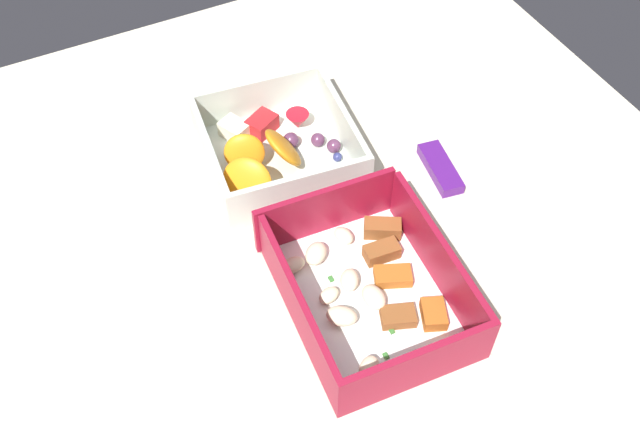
{
  "coord_description": "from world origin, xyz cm",
  "views": [
    {
      "loc": [
        39.27,
        -20.25,
        58.82
      ],
      "look_at": [
        -0.82,
        -0.13,
        4.0
      ],
      "focal_mm": 40.85,
      "sensor_mm": 36.0,
      "label": 1
    }
  ],
  "objects": [
    {
      "name": "fruit_bowl",
      "position": [
        -10.73,
        -0.45,
        3.97
      ],
      "size": [
        16.97,
        16.8,
        5.86
      ],
      "rotation": [
        0.0,
        0.0,
        -0.11
      ],
      "color": "silver",
      "rests_on": "table_surface"
    },
    {
      "name": "pasta_container",
      "position": [
        8.95,
        -0.14,
        3.95
      ],
      "size": [
        19.54,
        15.49,
        6.23
      ],
      "rotation": [
        0.0,
        0.0,
        -0.07
      ],
      "color": "white",
      "rests_on": "table_surface"
    },
    {
      "name": "table_surface",
      "position": [
        0.0,
        0.0,
        1.0
      ],
      "size": [
        80.0,
        80.0,
        2.0
      ],
      "primitive_type": "cube",
      "color": "beige",
      "rests_on": "ground"
    },
    {
      "name": "candy_bar",
      "position": [
        -1.65,
        14.48,
        2.6
      ],
      "size": [
        7.29,
        3.46,
        1.2
      ],
      "primitive_type": "cube",
      "rotation": [
        0.0,
        0.0,
        -0.16
      ],
      "color": "#51197A",
      "rests_on": "table_surface"
    }
  ]
}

